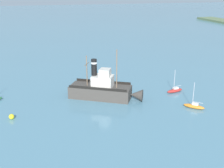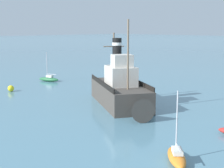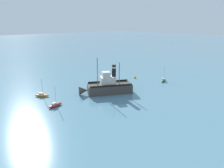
% 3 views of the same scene
% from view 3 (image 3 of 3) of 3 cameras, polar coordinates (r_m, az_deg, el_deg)
% --- Properties ---
extents(ground_plane, '(600.00, 600.00, 0.00)m').
position_cam_3_polar(ground_plane, '(55.01, 0.24, -2.62)').
color(ground_plane, teal).
extents(old_tugboat, '(10.05, 14.19, 9.90)m').
position_cam_3_polar(old_tugboat, '(54.65, -1.31, -0.73)').
color(old_tugboat, '#423D38').
rests_on(old_tugboat, ground).
extents(sailboat_green, '(2.38, 3.94, 4.90)m').
position_cam_3_polar(sailboat_green, '(68.01, 14.47, 1.10)').
color(sailboat_green, '#286B3D').
rests_on(sailboat_green, ground).
extents(sailboat_orange, '(3.48, 3.45, 4.90)m').
position_cam_3_polar(sailboat_orange, '(55.44, -19.40, -3.01)').
color(sailboat_orange, orange).
rests_on(sailboat_orange, ground).
extents(sailboat_red, '(1.84, 3.94, 4.90)m').
position_cam_3_polar(sailboat_red, '(48.07, -15.95, -5.78)').
color(sailboat_red, '#B22823').
rests_on(sailboat_red, ground).
extents(mooring_buoy, '(0.89, 0.89, 0.89)m').
position_cam_3_polar(mooring_buoy, '(70.11, 6.50, 2.03)').
color(mooring_buoy, yellow).
rests_on(mooring_buoy, ground).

